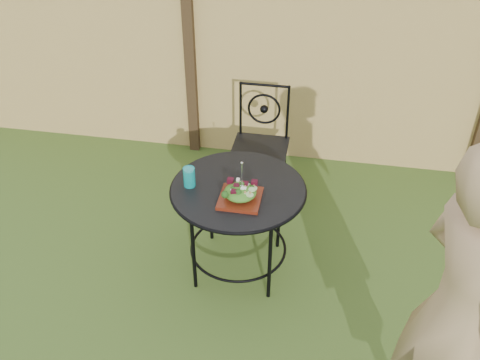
{
  "coord_description": "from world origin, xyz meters",
  "views": [
    {
      "loc": [
        -0.05,
        -2.21,
        2.85
      ],
      "look_at": [
        -0.58,
        0.66,
        0.75
      ],
      "focal_mm": 40.0,
      "sensor_mm": 36.0,
      "label": 1
    }
  ],
  "objects": [
    {
      "name": "patio_table",
      "position": [
        -0.58,
        0.61,
        0.59
      ],
      "size": [
        0.92,
        0.92,
        0.72
      ],
      "color": "black",
      "rests_on": "ground"
    },
    {
      "name": "ground",
      "position": [
        0.0,
        0.0,
        0.0
      ],
      "size": [
        60.0,
        60.0,
        0.0
      ],
      "primitive_type": "plane",
      "color": "#274717",
      "rests_on": "ground"
    },
    {
      "name": "diner",
      "position": [
        0.63,
        -0.47,
        0.94
      ],
      "size": [
        0.67,
        0.8,
        1.88
      ],
      "primitive_type": "imported",
      "rotation": [
        0.0,
        0.0,
        1.96
      ],
      "color": "#A2825C",
      "rests_on": "ground"
    },
    {
      "name": "salad_plate",
      "position": [
        -0.54,
        0.48,
        0.74
      ],
      "size": [
        0.27,
        0.27,
        0.02
      ],
      "primitive_type": "cube",
      "color": "#4F1A0B",
      "rests_on": "patio_table"
    },
    {
      "name": "fork",
      "position": [
        -0.53,
        0.48,
        0.92
      ],
      "size": [
        0.01,
        0.01,
        0.18
      ],
      "primitive_type": "cylinder",
      "color": "silver",
      "rests_on": "salad"
    },
    {
      "name": "fence",
      "position": [
        -0.0,
        2.19,
        0.95
      ],
      "size": [
        8.0,
        0.12,
        1.9
      ],
      "color": "#E5C471",
      "rests_on": "ground"
    },
    {
      "name": "drinking_glass",
      "position": [
        -0.91,
        0.58,
        0.79
      ],
      "size": [
        0.08,
        0.08,
        0.14
      ],
      "primitive_type": "cylinder",
      "color": "#0C9493",
      "rests_on": "patio_table"
    },
    {
      "name": "patio_chair",
      "position": [
        -0.57,
        1.59,
        0.5
      ],
      "size": [
        0.46,
        0.46,
        0.95
      ],
      "color": "black",
      "rests_on": "ground"
    },
    {
      "name": "salad",
      "position": [
        -0.54,
        0.48,
        0.79
      ],
      "size": [
        0.21,
        0.21,
        0.08
      ],
      "primitive_type": "ellipsoid",
      "color": "#235614",
      "rests_on": "salad_plate"
    }
  ]
}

